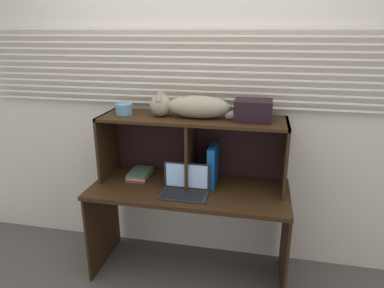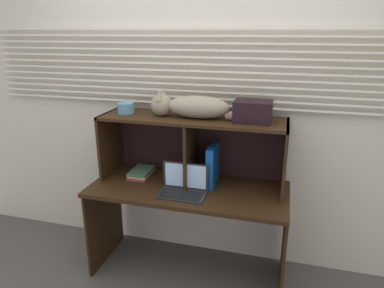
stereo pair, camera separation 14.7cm
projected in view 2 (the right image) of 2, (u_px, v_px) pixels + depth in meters
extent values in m
plane|color=#4C4742|center=(181.00, 288.00, 2.56)|extent=(4.40, 4.40, 0.00)
cube|color=beige|center=(200.00, 108.00, 2.67)|extent=(4.40, 0.04, 2.50)
cube|color=silver|center=(199.00, 105.00, 2.61)|extent=(3.45, 0.02, 0.01)
cube|color=silver|center=(199.00, 98.00, 2.59)|extent=(3.45, 0.02, 0.01)
cube|color=silver|center=(199.00, 91.00, 2.58)|extent=(3.45, 0.02, 0.01)
cube|color=silver|center=(199.00, 85.00, 2.56)|extent=(3.45, 0.02, 0.01)
cube|color=silver|center=(199.00, 78.00, 2.55)|extent=(3.45, 0.02, 0.01)
cube|color=silver|center=(199.00, 71.00, 2.53)|extent=(3.45, 0.02, 0.01)
cube|color=silver|center=(199.00, 64.00, 2.52)|extent=(3.45, 0.02, 0.01)
cube|color=silver|center=(199.00, 57.00, 2.50)|extent=(3.45, 0.02, 0.01)
cube|color=silver|center=(199.00, 50.00, 2.48)|extent=(3.45, 0.02, 0.01)
cube|color=silver|center=(199.00, 43.00, 2.47)|extent=(3.45, 0.02, 0.01)
cube|color=silver|center=(199.00, 36.00, 2.45)|extent=(3.45, 0.02, 0.01)
cube|color=silver|center=(199.00, 28.00, 2.44)|extent=(3.45, 0.02, 0.01)
cube|color=black|center=(188.00, 189.00, 2.52)|extent=(1.44, 0.62, 0.03)
cube|color=black|center=(105.00, 220.00, 2.81)|extent=(0.02, 0.55, 0.70)
cube|color=black|center=(284.00, 247.00, 2.45)|extent=(0.02, 0.55, 0.70)
cube|color=black|center=(192.00, 119.00, 2.46)|extent=(1.35, 0.38, 0.02)
cube|color=black|center=(110.00, 143.00, 2.70)|extent=(0.02, 0.38, 0.50)
cube|color=black|center=(285.00, 159.00, 2.37)|extent=(0.02, 0.38, 0.50)
cube|color=black|center=(191.00, 152.00, 2.54)|extent=(0.02, 0.36, 0.48)
cube|color=black|center=(198.00, 143.00, 2.70)|extent=(1.35, 0.01, 0.50)
ellipsoid|color=gray|center=(198.00, 107.00, 2.42)|extent=(0.46, 0.18, 0.16)
sphere|color=gray|center=(162.00, 105.00, 2.49)|extent=(0.16, 0.16, 0.16)
cone|color=gray|center=(159.00, 95.00, 2.43)|extent=(0.07, 0.07, 0.07)
cone|color=gray|center=(163.00, 93.00, 2.50)|extent=(0.07, 0.07, 0.07)
cylinder|color=gray|center=(241.00, 116.00, 2.36)|extent=(0.21, 0.06, 0.06)
cube|color=black|center=(182.00, 195.00, 2.39)|extent=(0.33, 0.20, 0.01)
cube|color=black|center=(186.00, 176.00, 2.44)|extent=(0.33, 0.01, 0.20)
cube|color=#ADD1F9|center=(185.00, 176.00, 2.44)|extent=(0.30, 0.00, 0.17)
cube|color=black|center=(181.00, 195.00, 2.38)|extent=(0.28, 0.14, 0.00)
cube|color=#0F4996|center=(213.00, 165.00, 2.52)|extent=(0.05, 0.25, 0.30)
cube|color=brown|center=(141.00, 175.00, 2.71)|extent=(0.15, 0.23, 0.01)
cube|color=tan|center=(142.00, 173.00, 2.72)|extent=(0.15, 0.23, 0.01)
cube|color=#446147|center=(141.00, 171.00, 2.71)|extent=(0.15, 0.23, 0.02)
cylinder|color=teal|center=(126.00, 108.00, 2.57)|extent=(0.12, 0.12, 0.08)
cube|color=black|center=(253.00, 111.00, 2.32)|extent=(0.25, 0.19, 0.14)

